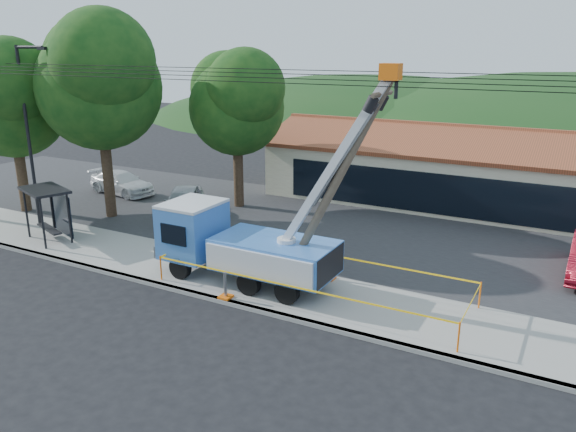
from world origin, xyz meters
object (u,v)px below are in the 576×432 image
(bus_shelter, at_px, (50,202))
(car_white, at_px, (123,195))
(car_silver, at_px, (185,218))
(leaning_pole, at_px, (337,179))
(utility_truck, at_px, (241,243))

(bus_shelter, bearing_deg, car_white, 133.23)
(car_white, bearing_deg, car_silver, -99.69)
(leaning_pole, distance_m, car_white, 20.12)
(utility_truck, relative_size, bus_shelter, 3.18)
(utility_truck, height_order, bus_shelter, utility_truck)
(leaning_pole, height_order, bus_shelter, leaning_pole)
(bus_shelter, xyz_separation_m, car_white, (-3.54, 8.12, -1.98))
(car_silver, height_order, car_white, car_silver)
(leaning_pole, relative_size, bus_shelter, 2.76)
(utility_truck, relative_size, car_silver, 2.01)
(utility_truck, xyz_separation_m, leaning_pole, (3.92, 0.12, 2.94))
(utility_truck, height_order, car_white, utility_truck)
(bus_shelter, bearing_deg, utility_truck, 20.69)
(utility_truck, relative_size, car_white, 2.00)
(utility_truck, distance_m, bus_shelter, 10.51)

